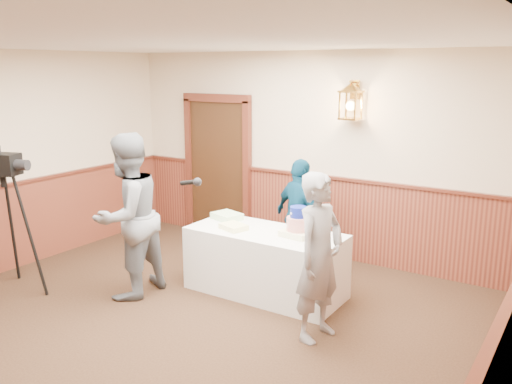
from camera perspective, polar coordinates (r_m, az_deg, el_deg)
ground at (r=5.25m, az=-12.71°, el=-16.73°), size 7.00×7.00×0.00m
room_shell at (r=5.05m, az=-10.34°, el=0.70°), size 6.02×7.02×2.81m
display_table at (r=6.32m, az=0.99°, el=-7.41°), size 1.80×0.80×0.75m
tiered_cake at (r=6.01m, az=4.46°, el=-3.43°), size 0.36×0.36×0.33m
sheet_cake_yellow at (r=6.27m, az=-2.38°, el=-3.67°), size 0.35×0.30×0.06m
sheet_cake_green at (r=6.68m, az=-3.08°, el=-2.56°), size 0.40×0.35×0.08m
interviewer at (r=6.27m, az=-13.34°, el=-2.50°), size 1.53×0.93×1.88m
baker at (r=5.21m, az=6.68°, el=-6.83°), size 0.48×0.65×1.64m
assistant_p at (r=6.89m, az=4.63°, el=-2.57°), size 0.93×0.67×1.47m
tv_camera_rig at (r=6.85m, az=-24.62°, el=-3.80°), size 0.64×0.60×1.64m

